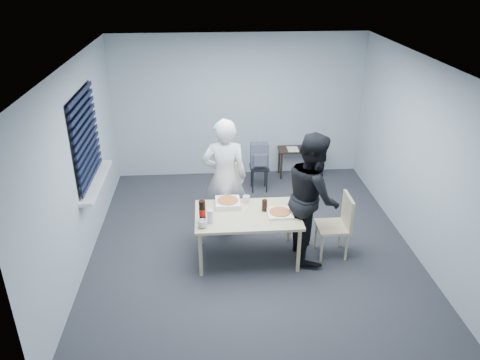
{
  "coord_description": "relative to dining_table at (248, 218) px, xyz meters",
  "views": [
    {
      "loc": [
        -0.59,
        -5.66,
        3.73
      ],
      "look_at": [
        -0.16,
        0.1,
        0.98
      ],
      "focal_mm": 35.0,
      "sensor_mm": 36.0,
      "label": 1
    }
  ],
  "objects": [
    {
      "name": "mug_b",
      "position": [
        0.01,
        0.33,
        0.11
      ],
      "size": [
        0.1,
        0.1,
        0.09
      ],
      "primitive_type": "imported",
      "color": "white",
      "rests_on": "dining_table"
    },
    {
      "name": "soda_bottle",
      "position": [
        -0.59,
        -0.12,
        0.2
      ],
      "size": [
        0.09,
        0.09,
        0.28
      ],
      "rotation": [
        0.0,
        0.0,
        0.34
      ],
      "color": "black",
      "rests_on": "dining_table"
    },
    {
      "name": "room",
      "position": [
        -2.11,
        0.71,
        0.83
      ],
      "size": [
        5.0,
        5.0,
        5.0
      ],
      "color": "#2C2C31",
      "rests_on": "ground"
    },
    {
      "name": "black_box",
      "position": [
        1.44,
        2.61,
        -0.04
      ],
      "size": [
        0.14,
        0.1,
        0.06
      ],
      "primitive_type": "cube",
      "rotation": [
        0.0,
        0.0,
        -0.01
      ],
      "color": "black",
      "rests_on": "side_table"
    },
    {
      "name": "rubber_band",
      "position": [
        0.27,
        -0.29,
        0.06
      ],
      "size": [
        0.06,
        0.06,
        0.0
      ],
      "primitive_type": "torus",
      "rotation": [
        0.0,
        0.0,
        -0.37
      ],
      "color": "red",
      "rests_on": "dining_table"
    },
    {
      "name": "person_white",
      "position": [
        -0.27,
        0.69,
        0.27
      ],
      "size": [
        0.65,
        0.42,
        1.77
      ],
      "primitive_type": "imported",
      "rotation": [
        0.0,
        0.0,
        3.14
      ],
      "color": "silver",
      "rests_on": "ground"
    },
    {
      "name": "pizza_box_a",
      "position": [
        -0.25,
        0.26,
        0.1
      ],
      "size": [
        0.33,
        0.33,
        0.08
      ],
      "rotation": [
        0.0,
        0.0,
        0.34
      ],
      "color": "white",
      "rests_on": "dining_table"
    },
    {
      "name": "plastic_cups",
      "position": [
        -0.49,
        -0.19,
        0.15
      ],
      "size": [
        0.1,
        0.1,
        0.18
      ],
      "primitive_type": "cylinder",
      "rotation": [
        0.0,
        0.0,
        -0.35
      ],
      "color": "silver",
      "rests_on": "dining_table"
    },
    {
      "name": "papers",
      "position": [
        1.07,
        2.56,
        -0.07
      ],
      "size": [
        0.29,
        0.33,
        0.0
      ],
      "primitive_type": "cube",
      "rotation": [
        0.0,
        0.0,
        -0.39
      ],
      "color": "white",
      "rests_on": "side_table"
    },
    {
      "name": "chair_right",
      "position": [
        1.24,
        -0.01,
        -0.1
      ],
      "size": [
        0.42,
        0.42,
        0.89
      ],
      "color": "beige",
      "rests_on": "ground"
    },
    {
      "name": "cola_glass",
      "position": [
        0.23,
        0.07,
        0.14
      ],
      "size": [
        0.09,
        0.09,
        0.16
      ],
      "primitive_type": "cylinder",
      "rotation": [
        0.0,
        0.0,
        0.33
      ],
      "color": "black",
      "rests_on": "dining_table"
    },
    {
      "name": "stool",
      "position": [
        0.39,
        2.04,
        -0.27
      ],
      "size": [
        0.32,
        0.32,
        0.45
      ],
      "color": "black",
      "rests_on": "ground"
    },
    {
      "name": "dining_table",
      "position": [
        0.0,
        0.0,
        0.0
      ],
      "size": [
        1.39,
        0.88,
        0.67
      ],
      "color": "beige",
      "rests_on": "ground"
    },
    {
      "name": "mug_a",
      "position": [
        -0.59,
        -0.29,
        0.11
      ],
      "size": [
        0.17,
        0.17,
        0.1
      ],
      "primitive_type": "imported",
      "rotation": [
        0.0,
        0.0,
        0.52
      ],
      "color": "white",
      "rests_on": "dining_table"
    },
    {
      "name": "side_table",
      "position": [
        1.22,
        2.59,
        -0.15
      ],
      "size": [
        0.82,
        0.36,
        0.54
      ],
      "color": "#331F17",
      "rests_on": "ground"
    },
    {
      "name": "person_black",
      "position": [
        0.86,
        0.03,
        0.27
      ],
      "size": [
        0.47,
        0.86,
        1.77
      ],
      "primitive_type": "imported",
      "rotation": [
        0.0,
        0.0,
        1.57
      ],
      "color": "black",
      "rests_on": "ground"
    },
    {
      "name": "pizza_box_b",
      "position": [
        0.42,
        -0.04,
        0.08
      ],
      "size": [
        0.32,
        0.32,
        0.05
      ],
      "rotation": [
        0.0,
        0.0,
        -0.42
      ],
      "color": "white",
      "rests_on": "dining_table"
    },
    {
      "name": "backpack",
      "position": [
        0.39,
        2.03,
        0.05
      ],
      "size": [
        0.31,
        0.23,
        0.43
      ],
      "rotation": [
        0.0,
        0.0,
        -0.09
      ],
      "color": "slate",
      "rests_on": "stool"
    },
    {
      "name": "chair_far",
      "position": [
        -0.2,
        1.11,
        -0.1
      ],
      "size": [
        0.42,
        0.42,
        0.89
      ],
      "color": "beige",
      "rests_on": "ground"
    }
  ]
}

